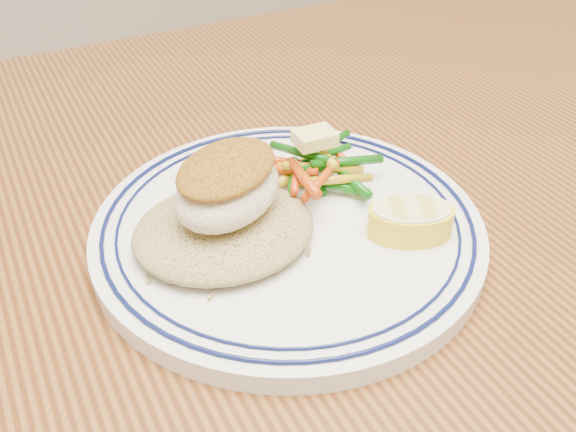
# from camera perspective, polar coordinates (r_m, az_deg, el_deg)

# --- Properties ---
(dining_table) EXTENTS (1.50, 0.90, 0.75)m
(dining_table) POSITION_cam_1_polar(r_m,az_deg,el_deg) (0.52, 1.43, -11.40)
(dining_table) COLOR #4E280F
(dining_table) RESTS_ON ground
(plate) EXTENTS (0.28, 0.28, 0.02)m
(plate) POSITION_cam_1_polar(r_m,az_deg,el_deg) (0.46, 0.00, -1.06)
(plate) COLOR white
(plate) RESTS_ON dining_table
(rice_pilaf) EXTENTS (0.12, 0.11, 0.02)m
(rice_pilaf) POSITION_cam_1_polar(r_m,az_deg,el_deg) (0.43, -5.74, -0.88)
(rice_pilaf) COLOR olive
(rice_pilaf) RESTS_ON plate
(fish_fillet) EXTENTS (0.11, 0.10, 0.04)m
(fish_fillet) POSITION_cam_1_polar(r_m,az_deg,el_deg) (0.42, -5.41, 2.77)
(fish_fillet) COLOR #ECE3C3
(fish_fillet) RESTS_ON rice_pilaf
(vegetable_pile) EXTENTS (0.10, 0.10, 0.03)m
(vegetable_pile) POSITION_cam_1_polar(r_m,az_deg,el_deg) (0.49, 2.19, 4.29)
(vegetable_pile) COLOR #0D520A
(vegetable_pile) RESTS_ON plate
(butter_pat) EXTENTS (0.03, 0.02, 0.01)m
(butter_pat) POSITION_cam_1_polar(r_m,az_deg,el_deg) (0.48, 2.37, 6.96)
(butter_pat) COLOR #F4E877
(butter_pat) RESTS_ON vegetable_pile
(lemon_wedge) EXTENTS (0.07, 0.07, 0.02)m
(lemon_wedge) POSITION_cam_1_polar(r_m,az_deg,el_deg) (0.44, 10.86, -0.25)
(lemon_wedge) COLOR yellow
(lemon_wedge) RESTS_ON plate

